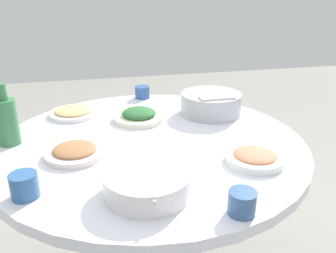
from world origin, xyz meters
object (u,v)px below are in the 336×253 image
at_px(dish_noodles, 73,112).
at_px(tea_cup_near, 242,203).
at_px(soup_bowl, 147,184).
at_px(round_dining_table, 151,171).
at_px(rice_bowl, 211,103).
at_px(dish_shrimp, 255,157).
at_px(dish_tofu_braise, 75,152).
at_px(tea_cup_far, 24,186).
at_px(dish_greens, 139,116).
at_px(green_bottle, 7,120).
at_px(tea_cup_side, 142,92).

relative_size(dish_noodles, tea_cup_near, 2.89).
distance_m(soup_bowl, dish_noodles, 0.73).
xyz_separation_m(round_dining_table, rice_bowl, (-0.22, 0.32, 0.19)).
bearing_deg(dish_shrimp, round_dining_table, -129.49).
bearing_deg(dish_tofu_braise, round_dining_table, 105.17).
relative_size(dish_shrimp, tea_cup_far, 2.53).
distance_m(dish_shrimp, tea_cup_near, 0.30).
xyz_separation_m(dish_greens, tea_cup_far, (0.51, -0.39, 0.01)).
bearing_deg(round_dining_table, tea_cup_near, 16.31).
distance_m(green_bottle, tea_cup_side, 0.72).
xyz_separation_m(dish_tofu_braise, tea_cup_near, (0.43, 0.42, 0.02)).
distance_m(round_dining_table, rice_bowl, 0.43).
relative_size(dish_noodles, tea_cup_side, 2.84).
bearing_deg(tea_cup_far, dish_noodles, 169.66).
relative_size(dish_greens, tea_cup_side, 2.92).
bearing_deg(dish_tofu_braise, dish_shrimp, 72.99).
distance_m(dish_greens, tea_cup_near, 0.73).
relative_size(rice_bowl, tea_cup_side, 3.64).
relative_size(tea_cup_far, tea_cup_side, 1.02).
relative_size(dish_noodles, green_bottle, 0.93).
height_order(dish_greens, tea_cup_far, tea_cup_far).
xyz_separation_m(dish_tofu_braise, green_bottle, (-0.16, -0.23, 0.08)).
xyz_separation_m(dish_greens, green_bottle, (0.13, -0.50, 0.07)).
distance_m(dish_noodles, green_bottle, 0.35).
bearing_deg(dish_shrimp, tea_cup_near, -32.24).
bearing_deg(green_bottle, dish_greens, 104.60).
relative_size(round_dining_table, tea_cup_far, 15.15).
bearing_deg(tea_cup_side, dish_shrimp, 17.88).
xyz_separation_m(green_bottle, tea_cup_near, (0.59, 0.65, -0.06)).
bearing_deg(tea_cup_far, dish_tofu_braise, 150.05).
relative_size(dish_greens, tea_cup_far, 2.85).
relative_size(soup_bowl, green_bottle, 1.19).
relative_size(dish_tofu_braise, green_bottle, 0.90).
bearing_deg(green_bottle, round_dining_table, 80.63).
bearing_deg(soup_bowl, dish_tofu_braise, -144.68).
xyz_separation_m(round_dining_table, dish_noodles, (-0.34, -0.29, 0.15)).
relative_size(round_dining_table, dish_shrimp, 5.98).
distance_m(soup_bowl, tea_cup_near, 0.26).
bearing_deg(rice_bowl, tea_cup_far, -54.19).
bearing_deg(soup_bowl, tea_cup_far, -100.34).
bearing_deg(tea_cup_side, tea_cup_near, 5.13).
distance_m(soup_bowl, tea_cup_far, 0.34).
height_order(tea_cup_near, tea_cup_side, tea_cup_near).
xyz_separation_m(dish_shrimp, dish_tofu_braise, (-0.18, -0.58, -0.00)).
relative_size(dish_tofu_braise, tea_cup_side, 2.73).
height_order(round_dining_table, dish_tofu_braise, dish_tofu_braise).
bearing_deg(green_bottle, tea_cup_side, 128.12).
height_order(rice_bowl, dish_shrimp, rice_bowl).
bearing_deg(soup_bowl, dish_noodles, -162.95).
height_order(dish_shrimp, dish_greens, dish_greens).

